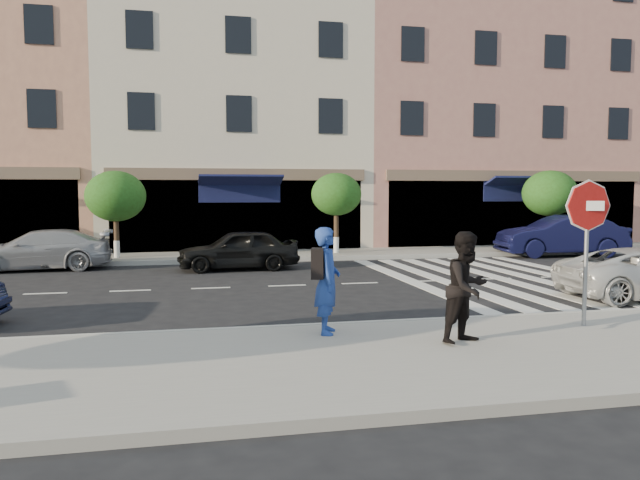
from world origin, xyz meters
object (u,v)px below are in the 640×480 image
(stop_sign, at_px, (588,220))
(walker, at_px, (467,287))
(car_far_left, at_px, (39,250))
(car_far_mid, at_px, (238,249))
(photographer, at_px, (327,281))
(car_far_right, at_px, (561,236))

(stop_sign, distance_m, walker, 2.83)
(car_far_left, height_order, car_far_mid, car_far_mid)
(walker, xyz_separation_m, car_far_mid, (-2.64, 10.92, -0.37))
(walker, bearing_deg, car_far_left, 100.18)
(stop_sign, height_order, car_far_mid, stop_sign)
(stop_sign, bearing_deg, photographer, -165.19)
(car_far_mid, bearing_deg, photographer, 1.92)
(walker, height_order, car_far_left, walker)
(stop_sign, bearing_deg, car_far_left, 154.34)
(photographer, relative_size, car_far_right, 0.37)
(photographer, relative_size, walker, 1.02)
(stop_sign, height_order, car_far_right, stop_sign)
(walker, distance_m, car_far_left, 15.06)
(car_far_right, bearing_deg, car_far_mid, -75.98)
(walker, relative_size, car_far_left, 0.40)
(photographer, distance_m, car_far_mid, 9.88)
(stop_sign, xyz_separation_m, car_far_left, (-11.38, 11.53, -1.37))
(car_far_left, xyz_separation_m, car_far_mid, (6.18, -1.29, 0.01))
(car_far_mid, xyz_separation_m, car_far_right, (12.44, 1.48, 0.14))
(stop_sign, bearing_deg, car_far_right, 78.00)
(photographer, distance_m, car_far_right, 16.36)
(photographer, bearing_deg, car_far_mid, 18.76)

